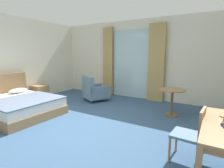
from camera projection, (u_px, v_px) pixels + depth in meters
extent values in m
cube|color=#38567A|center=(81.00, 127.00, 4.06)|extent=(6.86, 6.75, 0.10)
cube|color=silver|center=(136.00, 60.00, 6.44)|extent=(6.46, 0.12, 2.82)
cube|color=silver|center=(1.00, 61.00, 5.42)|extent=(0.12, 6.35, 2.82)
cube|color=silver|center=(131.00, 64.00, 6.48)|extent=(1.48, 0.02, 2.48)
cube|color=tan|center=(108.00, 62.00, 6.87)|extent=(0.40, 0.10, 2.62)
cube|color=tan|center=(156.00, 63.00, 5.90)|extent=(0.55, 0.10, 2.62)
cube|color=#9E754C|center=(20.00, 111.00, 4.71)|extent=(2.03, 1.68, 0.22)
cube|color=white|center=(19.00, 103.00, 4.68)|extent=(1.97, 1.63, 0.22)
cube|color=#9E754C|center=(0.00, 92.00, 5.19)|extent=(0.12, 1.65, 1.02)
cube|color=slate|center=(26.00, 100.00, 4.48)|extent=(1.36, 1.64, 0.03)
ellipsoid|color=white|center=(18.00, 91.00, 5.35)|extent=(0.37, 0.57, 0.14)
cube|color=#9E754C|center=(40.00, 92.00, 6.28)|extent=(0.52, 0.44, 0.51)
cube|color=olive|center=(34.00, 91.00, 6.08)|extent=(0.44, 0.01, 0.12)
cube|color=#9E754C|center=(205.00, 129.00, 2.99)|extent=(0.06, 0.06, 0.70)
cube|color=slate|center=(187.00, 135.00, 2.63)|extent=(0.45, 0.44, 0.04)
cube|color=#9E754C|center=(202.00, 123.00, 2.48)|extent=(0.06, 0.39, 0.42)
cylinder|color=#9E754C|center=(176.00, 140.00, 2.92)|extent=(0.04, 0.04, 0.40)
cylinder|color=#9E754C|center=(169.00, 150.00, 2.63)|extent=(0.04, 0.04, 0.40)
cylinder|color=#9E754C|center=(201.00, 147.00, 2.71)|extent=(0.04, 0.04, 0.40)
cylinder|color=#9E754C|center=(197.00, 158.00, 2.41)|extent=(0.04, 0.04, 0.40)
cube|color=slate|center=(96.00, 94.00, 6.13)|extent=(0.96, 0.98, 0.28)
cube|color=slate|center=(88.00, 84.00, 5.90)|extent=(0.68, 0.42, 0.49)
cube|color=slate|center=(100.00, 89.00, 5.84)|extent=(0.42, 0.71, 0.16)
cube|color=slate|center=(92.00, 86.00, 6.34)|extent=(0.42, 0.71, 0.16)
cylinder|color=#4C3D2D|center=(108.00, 100.00, 6.08)|extent=(0.04, 0.04, 0.10)
cylinder|color=#4C3D2D|center=(100.00, 96.00, 6.56)|extent=(0.04, 0.04, 0.10)
cylinder|color=#4C3D2D|center=(92.00, 102.00, 5.75)|extent=(0.04, 0.04, 0.10)
cylinder|color=#4C3D2D|center=(85.00, 98.00, 6.23)|extent=(0.04, 0.04, 0.10)
cylinder|color=#9E754C|center=(173.00, 90.00, 4.57)|extent=(0.67, 0.67, 0.03)
cylinder|color=brown|center=(172.00, 103.00, 4.63)|extent=(0.07, 0.07, 0.68)
cylinder|color=brown|center=(171.00, 115.00, 4.69)|extent=(0.37, 0.37, 0.02)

